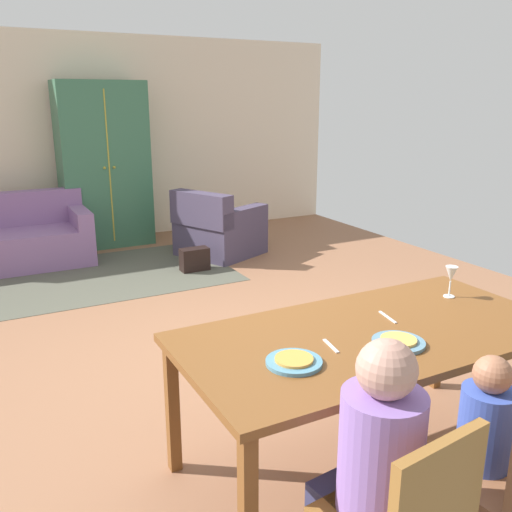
{
  "coord_description": "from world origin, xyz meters",
  "views": [
    {
      "loc": [
        -1.66,
        -3.51,
        1.88
      ],
      "look_at": [
        0.02,
        -0.33,
        0.85
      ],
      "focal_mm": 38.65,
      "sensor_mm": 36.0,
      "label": 1
    }
  ],
  "objects_px": {
    "plate_near_man": "(294,362)",
    "handbag": "(195,259)",
    "couch": "(6,241)",
    "plate_near_child": "(398,343)",
    "person_man": "(371,487)",
    "person_child": "(474,463)",
    "armchair": "(218,230)",
    "armoire": "(104,165)",
    "dining_table": "(373,343)",
    "wine_glass": "(451,275)"
  },
  "relations": [
    {
      "from": "plate_near_man",
      "to": "person_man",
      "type": "relative_size",
      "value": 0.23
    },
    {
      "from": "person_child",
      "to": "armchair",
      "type": "bearing_deg",
      "value": 78.54
    },
    {
      "from": "armchair",
      "to": "dining_table",
      "type": "bearing_deg",
      "value": -103.24
    },
    {
      "from": "person_child",
      "to": "armchair",
      "type": "relative_size",
      "value": 0.82
    },
    {
      "from": "dining_table",
      "to": "armoire",
      "type": "distance_m",
      "value": 5.29
    },
    {
      "from": "plate_near_child",
      "to": "dining_table",
      "type": "bearing_deg",
      "value": 90.0
    },
    {
      "from": "dining_table",
      "to": "wine_glass",
      "type": "xyz_separation_m",
      "value": [
        0.71,
        0.18,
        0.2
      ]
    },
    {
      "from": "plate_near_child",
      "to": "armoire",
      "type": "height_order",
      "value": "armoire"
    },
    {
      "from": "wine_glass",
      "to": "armoire",
      "type": "height_order",
      "value": "armoire"
    },
    {
      "from": "dining_table",
      "to": "wine_glass",
      "type": "distance_m",
      "value": 0.76
    },
    {
      "from": "person_man",
      "to": "person_child",
      "type": "bearing_deg",
      "value": -0.53
    },
    {
      "from": "plate_near_man",
      "to": "couch",
      "type": "distance_m",
      "value": 5.0
    },
    {
      "from": "dining_table",
      "to": "person_child",
      "type": "relative_size",
      "value": 2.13
    },
    {
      "from": "person_child",
      "to": "plate_near_man",
      "type": "bearing_deg",
      "value": 134.22
    },
    {
      "from": "armchair",
      "to": "armoire",
      "type": "distance_m",
      "value": 1.75
    },
    {
      "from": "wine_glass",
      "to": "plate_near_child",
      "type": "bearing_deg",
      "value": -153.09
    },
    {
      "from": "dining_table",
      "to": "plate_near_man",
      "type": "relative_size",
      "value": 7.88
    },
    {
      "from": "armoire",
      "to": "handbag",
      "type": "relative_size",
      "value": 6.56
    },
    {
      "from": "plate_near_man",
      "to": "wine_glass",
      "type": "distance_m",
      "value": 1.29
    },
    {
      "from": "person_man",
      "to": "armoire",
      "type": "xyz_separation_m",
      "value": [
        0.44,
        5.94,
        0.54
      ]
    },
    {
      "from": "couch",
      "to": "handbag",
      "type": "bearing_deg",
      "value": -31.94
    },
    {
      "from": "plate_near_man",
      "to": "wine_glass",
      "type": "bearing_deg",
      "value": 13.48
    },
    {
      "from": "dining_table",
      "to": "handbag",
      "type": "xyz_separation_m",
      "value": [
        0.46,
        3.62,
        -0.56
      ]
    },
    {
      "from": "plate_near_child",
      "to": "wine_glass",
      "type": "xyz_separation_m",
      "value": [
        0.71,
        0.36,
        0.12
      ]
    },
    {
      "from": "armchair",
      "to": "handbag",
      "type": "height_order",
      "value": "armchair"
    },
    {
      "from": "armchair",
      "to": "armoire",
      "type": "height_order",
      "value": "armoire"
    },
    {
      "from": "person_man",
      "to": "person_child",
      "type": "relative_size",
      "value": 1.2
    },
    {
      "from": "person_man",
      "to": "plate_near_child",
      "type": "bearing_deg",
      "value": 41.83
    },
    {
      "from": "couch",
      "to": "armoire",
      "type": "bearing_deg",
      "value": 20.93
    },
    {
      "from": "plate_near_child",
      "to": "wine_glass",
      "type": "bearing_deg",
      "value": 26.91
    },
    {
      "from": "person_man",
      "to": "plate_near_man",
      "type": "bearing_deg",
      "value": 89.59
    },
    {
      "from": "couch",
      "to": "plate_near_man",
      "type": "bearing_deg",
      "value": -80.14
    },
    {
      "from": "dining_table",
      "to": "couch",
      "type": "distance_m",
      "value": 5.0
    },
    {
      "from": "dining_table",
      "to": "person_man",
      "type": "relative_size",
      "value": 1.78
    },
    {
      "from": "armoire",
      "to": "person_man",
      "type": "bearing_deg",
      "value": -94.27
    },
    {
      "from": "armoire",
      "to": "person_child",
      "type": "bearing_deg",
      "value": -89.04
    },
    {
      "from": "person_man",
      "to": "armoire",
      "type": "relative_size",
      "value": 0.53
    },
    {
      "from": "couch",
      "to": "person_child",
      "type": "bearing_deg",
      "value": -75.69
    },
    {
      "from": "plate_near_child",
      "to": "handbag",
      "type": "relative_size",
      "value": 0.78
    },
    {
      "from": "plate_near_child",
      "to": "handbag",
      "type": "xyz_separation_m",
      "value": [
        0.46,
        3.8,
        -0.64
      ]
    },
    {
      "from": "plate_near_child",
      "to": "couch",
      "type": "xyz_separation_m",
      "value": [
        -1.39,
        4.96,
        -0.47
      ]
    },
    {
      "from": "wine_glass",
      "to": "person_child",
      "type": "relative_size",
      "value": 0.2
    },
    {
      "from": "wine_glass",
      "to": "person_child",
      "type": "distance_m",
      "value": 1.2
    },
    {
      "from": "dining_table",
      "to": "couch",
      "type": "relative_size",
      "value": 1.07
    },
    {
      "from": "plate_near_man",
      "to": "handbag",
      "type": "relative_size",
      "value": 0.78
    },
    {
      "from": "dining_table",
      "to": "handbag",
      "type": "bearing_deg",
      "value": 82.7
    },
    {
      "from": "person_child",
      "to": "handbag",
      "type": "distance_m",
      "value": 4.33
    },
    {
      "from": "person_man",
      "to": "armchair",
      "type": "distance_m",
      "value": 5.01
    },
    {
      "from": "handbag",
      "to": "person_child",
      "type": "bearing_deg",
      "value": -96.2
    },
    {
      "from": "plate_near_man",
      "to": "person_child",
      "type": "height_order",
      "value": "person_child"
    }
  ]
}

